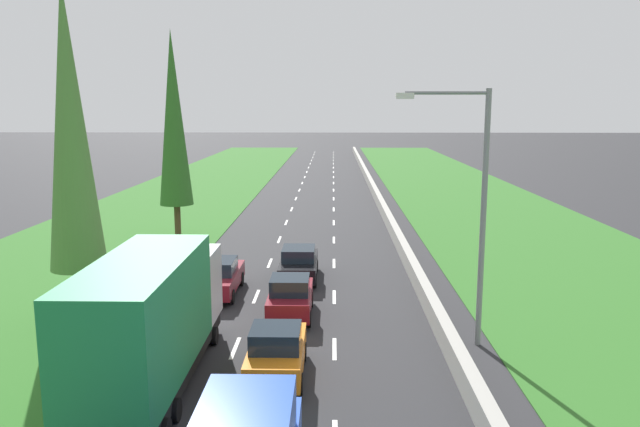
{
  "coord_description": "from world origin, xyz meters",
  "views": [
    {
      "loc": [
        1.67,
        0.51,
        8.37
      ],
      "look_at": [
        0.68,
        47.53,
        0.25
      ],
      "focal_mm": 34.57,
      "sensor_mm": 36.0,
      "label": 1
    }
  ],
  "objects_px": {
    "black_sedan_centre_lane": "(299,263)",
    "green_box_truck_left_lane": "(152,319)",
    "poplar_tree_second": "(70,128)",
    "maroon_sedan_left_lane": "(218,277)",
    "poplar_tree_third": "(174,119)",
    "maroon_hatchback_centre_lane": "(290,297)",
    "orange_hatchback_centre_lane": "(277,352)",
    "street_light_mast": "(474,200)"
  },
  "relations": [
    {
      "from": "maroon_hatchback_centre_lane",
      "to": "green_box_truck_left_lane",
      "type": "bearing_deg",
      "value": -119.36
    },
    {
      "from": "green_box_truck_left_lane",
      "to": "poplar_tree_third",
      "type": "distance_m",
      "value": 22.81
    },
    {
      "from": "black_sedan_centre_lane",
      "to": "poplar_tree_third",
      "type": "distance_m",
      "value": 14.5
    },
    {
      "from": "black_sedan_centre_lane",
      "to": "green_box_truck_left_lane",
      "type": "bearing_deg",
      "value": -107.11
    },
    {
      "from": "maroon_sedan_left_lane",
      "to": "poplar_tree_second",
      "type": "bearing_deg",
      "value": -141.04
    },
    {
      "from": "orange_hatchback_centre_lane",
      "to": "maroon_sedan_left_lane",
      "type": "relative_size",
      "value": 0.87
    },
    {
      "from": "maroon_sedan_left_lane",
      "to": "poplar_tree_third",
      "type": "distance_m",
      "value": 14.79
    },
    {
      "from": "black_sedan_centre_lane",
      "to": "street_light_mast",
      "type": "distance_m",
      "value": 11.44
    },
    {
      "from": "green_box_truck_left_lane",
      "to": "maroon_sedan_left_lane",
      "type": "distance_m",
      "value": 9.57
    },
    {
      "from": "maroon_hatchback_centre_lane",
      "to": "black_sedan_centre_lane",
      "type": "height_order",
      "value": "maroon_hatchback_centre_lane"
    },
    {
      "from": "poplar_tree_second",
      "to": "street_light_mast",
      "type": "relative_size",
      "value": 1.46
    },
    {
      "from": "black_sedan_centre_lane",
      "to": "green_box_truck_left_lane",
      "type": "relative_size",
      "value": 0.48
    },
    {
      "from": "maroon_sedan_left_lane",
      "to": "street_light_mast",
      "type": "height_order",
      "value": "street_light_mast"
    },
    {
      "from": "black_sedan_centre_lane",
      "to": "green_box_truck_left_lane",
      "type": "distance_m",
      "value": 12.62
    },
    {
      "from": "orange_hatchback_centre_lane",
      "to": "maroon_hatchback_centre_lane",
      "type": "bearing_deg",
      "value": 89.56
    },
    {
      "from": "orange_hatchback_centre_lane",
      "to": "green_box_truck_left_lane",
      "type": "distance_m",
      "value": 3.94
    },
    {
      "from": "maroon_sedan_left_lane",
      "to": "street_light_mast",
      "type": "distance_m",
      "value": 12.39
    },
    {
      "from": "green_box_truck_left_lane",
      "to": "poplar_tree_second",
      "type": "relative_size",
      "value": 0.72
    },
    {
      "from": "orange_hatchback_centre_lane",
      "to": "maroon_hatchback_centre_lane",
      "type": "xyz_separation_m",
      "value": [
        0.04,
        5.68,
        0.0
      ]
    },
    {
      "from": "black_sedan_centre_lane",
      "to": "maroon_sedan_left_lane",
      "type": "distance_m",
      "value": 4.32
    },
    {
      "from": "maroon_hatchback_centre_lane",
      "to": "poplar_tree_second",
      "type": "distance_m",
      "value": 10.63
    },
    {
      "from": "poplar_tree_third",
      "to": "orange_hatchback_centre_lane",
      "type": "bearing_deg",
      "value": -68.24
    },
    {
      "from": "black_sedan_centre_lane",
      "to": "street_light_mast",
      "type": "height_order",
      "value": "street_light_mast"
    },
    {
      "from": "green_box_truck_left_lane",
      "to": "maroon_hatchback_centre_lane",
      "type": "bearing_deg",
      "value": 60.64
    },
    {
      "from": "maroon_sedan_left_lane",
      "to": "black_sedan_centre_lane",
      "type": "bearing_deg",
      "value": 35.65
    },
    {
      "from": "maroon_hatchback_centre_lane",
      "to": "maroon_sedan_left_lane",
      "type": "relative_size",
      "value": 0.87
    },
    {
      "from": "green_box_truck_left_lane",
      "to": "maroon_sedan_left_lane",
      "type": "relative_size",
      "value": 2.09
    },
    {
      "from": "orange_hatchback_centre_lane",
      "to": "maroon_sedan_left_lane",
      "type": "distance_m",
      "value": 9.31
    },
    {
      "from": "black_sedan_centre_lane",
      "to": "poplar_tree_third",
      "type": "bearing_deg",
      "value": 130.98
    },
    {
      "from": "poplar_tree_third",
      "to": "maroon_sedan_left_lane",
      "type": "bearing_deg",
      "value": -68.14
    },
    {
      "from": "maroon_hatchback_centre_lane",
      "to": "poplar_tree_third",
      "type": "height_order",
      "value": "poplar_tree_third"
    },
    {
      "from": "maroon_hatchback_centre_lane",
      "to": "black_sedan_centre_lane",
      "type": "distance_m",
      "value": 5.49
    },
    {
      "from": "poplar_tree_third",
      "to": "street_light_mast",
      "type": "xyz_separation_m",
      "value": [
        14.9,
        -17.96,
        -2.41
      ]
    },
    {
      "from": "poplar_tree_second",
      "to": "poplar_tree_third",
      "type": "distance_m",
      "value": 15.95
    },
    {
      "from": "maroon_sedan_left_lane",
      "to": "orange_hatchback_centre_lane",
      "type": "bearing_deg",
      "value": -68.39
    },
    {
      "from": "maroon_hatchback_centre_lane",
      "to": "black_sedan_centre_lane",
      "type": "xyz_separation_m",
      "value": [
        0.04,
        5.49,
        -0.02
      ]
    },
    {
      "from": "orange_hatchback_centre_lane",
      "to": "street_light_mast",
      "type": "relative_size",
      "value": 0.43
    },
    {
      "from": "orange_hatchback_centre_lane",
      "to": "black_sedan_centre_lane",
      "type": "relative_size",
      "value": 0.87
    },
    {
      "from": "orange_hatchback_centre_lane",
      "to": "green_box_truck_left_lane",
      "type": "xyz_separation_m",
      "value": [
        -3.61,
        -0.82,
        1.35
      ]
    },
    {
      "from": "maroon_hatchback_centre_lane",
      "to": "poplar_tree_second",
      "type": "relative_size",
      "value": 0.3
    },
    {
      "from": "orange_hatchback_centre_lane",
      "to": "maroon_sedan_left_lane",
      "type": "xyz_separation_m",
      "value": [
        -3.43,
        8.65,
        -0.02
      ]
    },
    {
      "from": "green_box_truck_left_lane",
      "to": "street_light_mast",
      "type": "relative_size",
      "value": 1.04
    }
  ]
}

